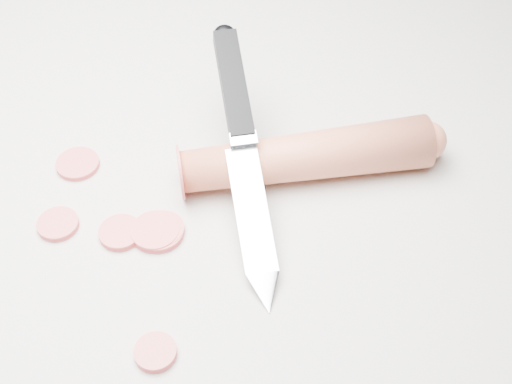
% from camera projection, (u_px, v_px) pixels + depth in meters
% --- Properties ---
extents(ground, '(2.40, 2.40, 0.00)m').
position_uv_depth(ground, '(186.00, 179.00, 0.60)').
color(ground, beige).
rests_on(ground, ground).
extents(carrot, '(0.19, 0.16, 0.04)m').
position_uv_depth(carrot, '(306.00, 156.00, 0.58)').
color(carrot, '#DB6442').
rests_on(carrot, ground).
extents(carrot_slice_0, '(0.04, 0.04, 0.01)m').
position_uv_depth(carrot_slice_0, '(78.00, 164.00, 0.61)').
color(carrot_slice_0, '#DF534E').
rests_on(carrot_slice_0, ground).
extents(carrot_slice_1, '(0.03, 0.03, 0.01)m').
position_uv_depth(carrot_slice_1, '(58.00, 224.00, 0.56)').
color(carrot_slice_1, '#DF534E').
rests_on(carrot_slice_1, ground).
extents(carrot_slice_2, '(0.04, 0.04, 0.01)m').
position_uv_depth(carrot_slice_2, '(162.00, 230.00, 0.56)').
color(carrot_slice_2, '#DF534E').
rests_on(carrot_slice_2, ground).
extents(carrot_slice_3, '(0.03, 0.03, 0.01)m').
position_uv_depth(carrot_slice_3, '(120.00, 233.00, 0.56)').
color(carrot_slice_3, '#DF534E').
rests_on(carrot_slice_3, ground).
extents(carrot_slice_4, '(0.04, 0.04, 0.01)m').
position_uv_depth(carrot_slice_4, '(155.00, 232.00, 0.56)').
color(carrot_slice_4, '#DF534E').
rests_on(carrot_slice_4, ground).
extents(carrot_slice_5, '(0.04, 0.04, 0.01)m').
position_uv_depth(carrot_slice_5, '(159.00, 232.00, 0.56)').
color(carrot_slice_5, '#DF534E').
rests_on(carrot_slice_5, ground).
extents(carrot_slice_6, '(0.03, 0.03, 0.01)m').
position_uv_depth(carrot_slice_6, '(155.00, 352.00, 0.49)').
color(carrot_slice_6, '#DF534E').
rests_on(carrot_slice_6, ground).
extents(kitchen_knife, '(0.17, 0.20, 0.09)m').
position_uv_depth(kitchen_knife, '(246.00, 155.00, 0.55)').
color(kitchen_knife, '#B5B8BC').
rests_on(kitchen_knife, ground).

